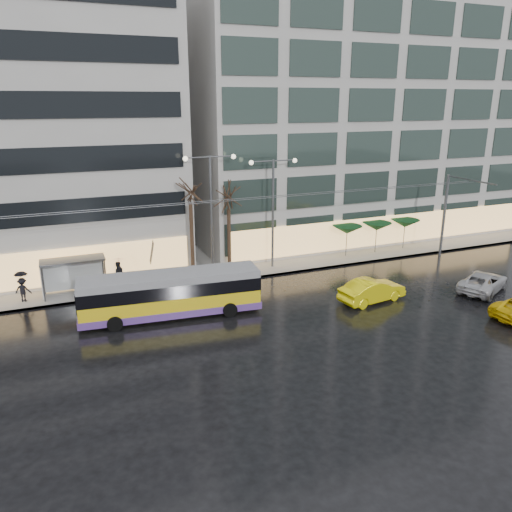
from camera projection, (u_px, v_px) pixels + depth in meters
ground at (237, 340)px, 28.17m from camera, size 140.00×140.00×0.00m
sidewalk at (201, 263)px, 41.23m from camera, size 80.00×10.00×0.15m
kerb at (220, 282)px, 36.86m from camera, size 80.00×0.10×0.15m
building_right at (353, 103)px, 47.99m from camera, size 32.00×14.00×25.00m
trolleybus at (171, 296)px, 30.86m from camera, size 11.20×4.75×5.12m
catenary at (210, 232)px, 34.26m from camera, size 42.24×5.12×7.00m
bus_shelter at (67, 269)px, 34.00m from camera, size 4.20×1.60×2.51m
street_lamp_near at (211, 199)px, 36.63m from camera, size 3.96×0.36×9.03m
street_lamp_far at (273, 198)px, 38.51m from camera, size 3.96×0.36×8.53m
tree_a at (190, 185)px, 35.93m from camera, size 3.20×3.20×8.40m
tree_b at (228, 191)px, 37.40m from camera, size 3.20×3.20×7.70m
parasol_a at (347, 230)px, 42.19m from camera, size 2.50×2.50×2.65m
parasol_b at (377, 226)px, 43.27m from camera, size 2.50×2.50×2.65m
parasol_c at (405, 223)px, 44.35m from camera, size 2.50×2.50×2.65m
taxi_b at (372, 290)px, 33.35m from camera, size 4.93×2.33×1.56m
sedan_silver at (483, 282)px, 35.18m from camera, size 5.43×4.22×1.37m
pedestrian_a at (119, 267)px, 35.33m from camera, size 1.07×1.09×2.19m
pedestrian_b at (118, 274)px, 35.52m from camera, size 0.96×0.77×1.87m
pedestrian_c at (22, 286)px, 32.87m from camera, size 1.20×1.06×2.11m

